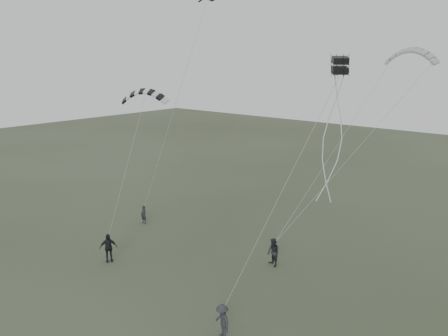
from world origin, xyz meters
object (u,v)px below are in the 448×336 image
Objects in this scene: flyer_left at (144,215)px; flyer_far at (222,321)px; kite_box at (340,65)px; flyer_center at (108,248)px; kite_striped at (144,91)px; flyer_right at (273,253)px; kite_pale_large at (412,50)px.

flyer_left is 16.61m from flyer_far.
flyer_left is at bearing 136.32° from kite_box.
kite_striped reaches higher than flyer_center.
flyer_right is at bearing -21.19° from flyer_center.
flyer_center is 24.39m from kite_pale_large.
flyer_far is (11.19, -1.40, -0.11)m from flyer_center.
kite_pale_large is (4.67, 9.11, 12.92)m from flyer_right.
flyer_center is 1.13× the size of flyer_far.
kite_pale_large reaches higher than kite_striped.
flyer_center is 18.96m from kite_box.
kite_box is at bearing 77.93° from flyer_far.
flyer_right is 0.96× the size of flyer_center.
kite_striped reaches higher than flyer_far.
flyer_center is 0.64× the size of kite_striped.
kite_striped is at bearing 176.89° from flyer_far.
kite_striped is (-8.42, -3.24, 10.26)m from flyer_right.
flyer_right reaches higher than flyer_left.
kite_box is (13.79, 0.08, 1.80)m from kite_striped.
flyer_center is 10.76m from kite_striped.
flyer_left is 7.10m from flyer_center.
kite_pale_large reaches higher than flyer_left.
flyer_left is 23.63m from kite_pale_large.
flyer_left is at bearing 112.16° from kite_striped.
kite_box reaches higher than flyer_center.
kite_striped is (4.10, -2.79, 10.44)m from flyer_left.
flyer_left is 2.06× the size of kite_box.
kite_box is at bearing -13.52° from flyer_left.
kite_pale_large is (2.37, 17.05, 13.00)m from flyer_far.
flyer_left is at bearing -154.12° from kite_pale_large.
flyer_far is (14.82, -7.50, 0.10)m from flyer_left.
flyer_far is at bearing -64.69° from flyer_center.
kite_box reaches higher than flyer_right.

